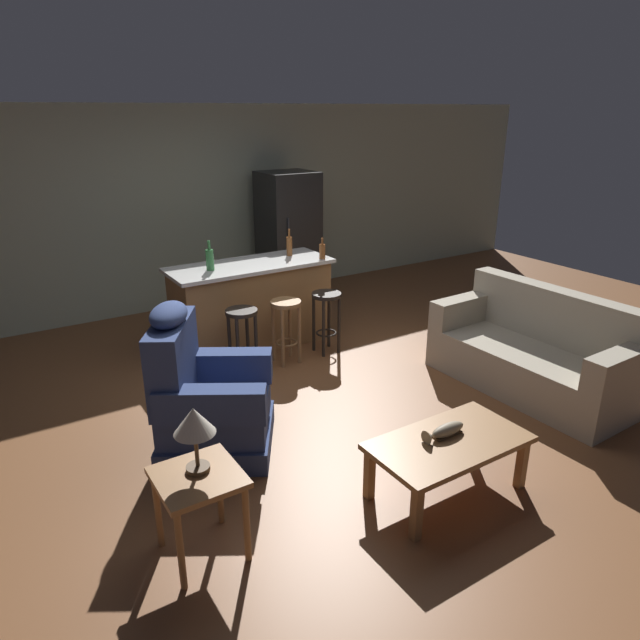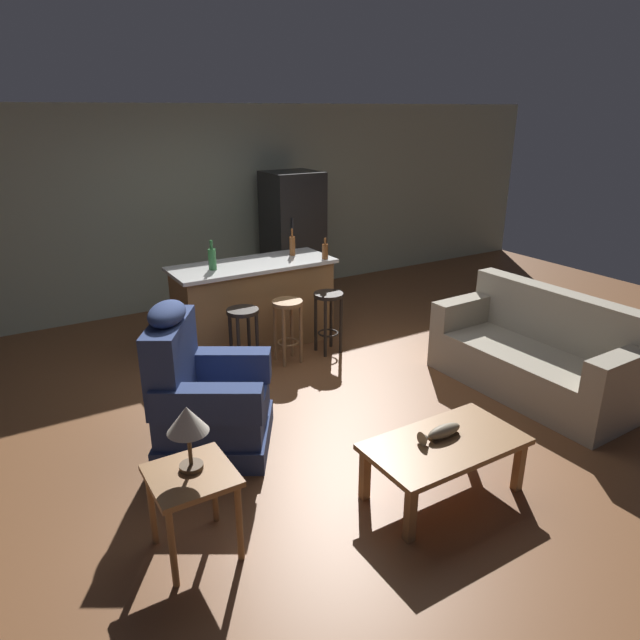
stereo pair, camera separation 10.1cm
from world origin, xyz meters
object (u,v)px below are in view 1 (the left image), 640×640
kitchen_island (252,304)px  bottle_wine_dark (289,246)px  couch (535,354)px  end_table (199,489)px  coffee_table (449,447)px  bar_stool_right (326,311)px  recliner_near_lamp (205,399)px  bar_stool_left (242,329)px  bottle_tall_green (322,251)px  bottle_short_amber (210,259)px  refrigerator (288,238)px  table_lamp (194,424)px  fish_figurine (444,431)px  bar_stool_middle (286,320)px

kitchen_island → bottle_wine_dark: bottle_wine_dark is taller
couch → end_table: 3.53m
coffee_table → bottle_wine_dark: 3.36m
bar_stool_right → recliner_near_lamp: bearing=-149.4°
bottle_wine_dark → bar_stool_left: bearing=-143.4°
couch → bottle_tall_green: (-1.01, 2.17, 0.70)m
bar_stool_left → bottle_short_amber: size_ratio=2.18×
recliner_near_lamp → bottle_short_amber: bottle_short_amber is taller
coffee_table → refrigerator: size_ratio=0.62×
recliner_near_lamp → bar_stool_right: size_ratio=1.76×
bottle_wine_dark → coffee_table: bearing=-100.6°
couch → bottle_tall_green: size_ratio=8.09×
table_lamp → bottle_tall_green: bottle_tall_green is taller
couch → bottle_wine_dark: (-1.25, 2.50, 0.73)m
fish_figurine → end_table: (-1.65, 0.31, -0.00)m
couch → bottle_short_amber: 3.37m
refrigerator → bottle_short_amber: refrigerator is taller
coffee_table → couch: 1.99m
recliner_near_lamp → bar_stool_middle: size_ratio=1.76×
couch → bar_stool_right: bearing=-57.3°
kitchen_island → refrigerator: bearing=45.9°
bar_stool_middle → fish_figurine: bearing=-93.4°
end_table → table_lamp: 0.41m
couch → end_table: size_ratio=3.43×
coffee_table → bar_stool_middle: bearing=86.7°
recliner_near_lamp → refrigerator: size_ratio=0.68×
recliner_near_lamp → bottle_tall_green: 2.57m
bar_stool_right → refrigerator: (0.57, 1.83, 0.41)m
couch → bottle_short_amber: size_ratio=6.16×
bottle_tall_green → bottle_short_amber: size_ratio=0.76×
recliner_near_lamp → bottle_tall_green: recliner_near_lamp is taller
kitchen_island → bar_stool_right: 0.86m
kitchen_island → fish_figurine: bearing=-91.1°
couch → bar_stool_right: (-1.21, 1.79, 0.13)m
coffee_table → fish_figurine: bearing=90.8°
recliner_near_lamp → bottle_short_amber: bearing=96.7°
bar_stool_right → bottle_short_amber: 1.35m
recliner_near_lamp → bar_stool_right: bearing=62.0°
end_table → bottle_wine_dark: bearing=51.9°
coffee_table → bar_stool_left: (-0.35, 2.52, 0.11)m
end_table → bar_stool_middle: size_ratio=0.82×
table_lamp → kitchen_island: 3.26m
kitchen_island → refrigerator: size_ratio=1.02×
bottle_tall_green → bottle_short_amber: bearing=169.7°
couch → kitchen_island: size_ratio=1.07×
bar_stool_left → bar_stool_middle: 0.50m
kitchen_island → bottle_short_amber: 0.75m
coffee_table → kitchen_island: kitchen_island is taller
table_lamp → refrigerator: 4.88m
refrigerator → couch: bearing=-80.1°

